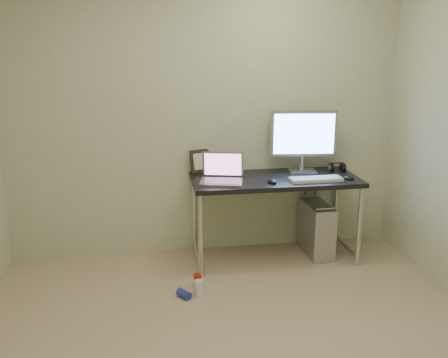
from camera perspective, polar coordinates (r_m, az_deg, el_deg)
wall_back at (r=4.43m, az=-2.17°, el=7.20°), size 3.50×0.02×2.50m
desk at (r=4.35m, az=5.82°, el=-0.93°), size 1.44×0.63×0.75m
tower_computer at (r=4.63m, az=10.51°, el=-5.62°), size 0.21×0.46×0.51m
cable_a at (r=4.77m, az=9.15°, el=-2.91°), size 0.01×0.16×0.69m
cable_b at (r=4.78m, az=10.24°, el=-3.15°), size 0.02×0.11×0.71m
can_red at (r=4.02m, az=-3.05°, el=-11.57°), size 0.08×0.08×0.11m
can_white at (r=3.89m, az=-2.92°, el=-12.37°), size 0.07×0.07×0.13m
can_blue at (r=3.89m, az=-4.59°, el=-12.96°), size 0.12×0.13×0.06m
laptop at (r=4.16m, az=-0.23°, el=0.46°), size 0.40×0.36×0.24m
monitor at (r=4.49m, az=9.06°, el=4.83°), size 0.59×0.20×0.55m
keyboard at (r=4.27m, az=10.46°, el=-0.02°), size 0.44×0.16×0.03m
mouse_right at (r=4.38m, az=14.05°, el=0.23°), size 0.10×0.13×0.04m
mouse_left at (r=4.15m, az=5.51°, el=-0.18°), size 0.09×0.12×0.04m
headphones at (r=4.63m, az=12.76°, el=1.22°), size 0.15×0.09×0.10m
picture_frame at (r=4.48m, az=-2.33°, el=2.11°), size 0.27×0.15×0.21m
webcam at (r=4.50m, az=0.26°, el=2.05°), size 0.05×0.04×0.13m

